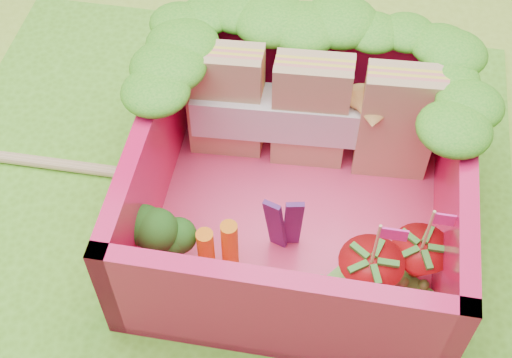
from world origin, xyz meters
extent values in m
plane|color=#92B834|center=(0.00, 0.00, 0.00)|extent=(14.00, 14.00, 0.00)
cube|color=#5EAD27|center=(0.00, 0.00, 0.01)|extent=(2.60, 2.60, 0.03)
cube|color=#EB3C6D|center=(0.36, 0.03, 0.06)|extent=(1.30, 1.30, 0.05)
cube|color=#E2134F|center=(0.36, 0.65, 0.31)|extent=(1.30, 0.07, 0.55)
cube|color=#E2134F|center=(0.36, -0.58, 0.31)|extent=(1.30, 0.07, 0.55)
cube|color=#E2134F|center=(-0.26, 0.03, 0.31)|extent=(0.07, 1.30, 0.55)
cube|color=#E2134F|center=(0.97, 0.03, 0.31)|extent=(0.07, 1.30, 0.55)
ellipsoid|color=#208B19|center=(-0.14, 0.61, 0.64)|extent=(0.30, 0.30, 0.11)
ellipsoid|color=#208B19|center=(0.00, 0.61, 0.64)|extent=(0.30, 0.30, 0.11)
ellipsoid|color=#208B19|center=(0.15, 0.61, 0.64)|extent=(0.30, 0.30, 0.11)
ellipsoid|color=#208B19|center=(0.29, 0.61, 0.64)|extent=(0.30, 0.30, 0.11)
ellipsoid|color=#208B19|center=(0.43, 0.61, 0.64)|extent=(0.30, 0.30, 0.11)
ellipsoid|color=#208B19|center=(0.57, 0.61, 0.64)|extent=(0.30, 0.30, 0.11)
ellipsoid|color=#208B19|center=(0.72, 0.61, 0.64)|extent=(0.30, 0.30, 0.11)
ellipsoid|color=#208B19|center=(0.86, 0.61, 0.64)|extent=(0.30, 0.30, 0.11)
ellipsoid|color=#208B19|center=(-0.22, 0.13, 0.64)|extent=(0.27, 0.27, 0.10)
ellipsoid|color=#208B19|center=(-0.22, 0.27, 0.64)|extent=(0.27, 0.27, 0.10)
ellipsoid|color=#208B19|center=(-0.22, 0.41, 0.64)|extent=(0.27, 0.27, 0.10)
ellipsoid|color=#208B19|center=(-0.22, 0.55, 0.64)|extent=(0.27, 0.27, 0.10)
ellipsoid|color=#208B19|center=(0.94, 0.13, 0.64)|extent=(0.27, 0.27, 0.10)
ellipsoid|color=#208B19|center=(0.94, 0.27, 0.64)|extent=(0.27, 0.27, 0.10)
ellipsoid|color=#208B19|center=(0.94, 0.41, 0.64)|extent=(0.27, 0.27, 0.10)
ellipsoid|color=#208B19|center=(0.94, 0.55, 0.64)|extent=(0.27, 0.27, 0.10)
cube|color=tan|center=(-0.01, 0.37, 0.36)|extent=(0.33, 0.17, 0.57)
cube|color=tan|center=(0.36, 0.37, 0.36)|extent=(0.33, 0.17, 0.57)
cube|color=tan|center=(0.73, 0.37, 0.36)|extent=(0.33, 0.17, 0.57)
cube|color=white|center=(0.36, 0.37, 0.34)|extent=(1.03, 0.23, 0.20)
cylinder|color=#6C9D4C|center=(-0.12, -0.29, 0.15)|extent=(0.12, 0.12, 0.14)
ellipsoid|color=#1B4813|center=(-0.12, -0.29, 0.28)|extent=(0.34, 0.34, 0.12)
cylinder|color=orange|center=(0.04, -0.30, 0.20)|extent=(0.07, 0.07, 0.24)
cylinder|color=orange|center=(0.12, -0.25, 0.21)|extent=(0.07, 0.07, 0.26)
cube|color=#571B61|center=(0.29, -0.17, 0.27)|extent=(0.07, 0.04, 0.38)
cube|color=#571B61|center=(0.36, -0.16, 0.27)|extent=(0.07, 0.03, 0.38)
cone|color=#B80B1F|center=(0.68, -0.32, 0.20)|extent=(0.25, 0.25, 0.25)
cylinder|color=#E1C07E|center=(0.68, -0.32, 0.45)|extent=(0.01, 0.01, 0.24)
cube|color=#F929A1|center=(0.73, -0.32, 0.53)|extent=(0.10, 0.01, 0.06)
cone|color=#B80B1F|center=(0.86, -0.21, 0.20)|extent=(0.23, 0.23, 0.23)
cylinder|color=#E1C07E|center=(0.86, -0.21, 0.43)|extent=(0.01, 0.01, 0.24)
cube|color=#F929A1|center=(0.91, -0.21, 0.51)|extent=(0.10, 0.01, 0.06)
cube|color=#60B037|center=(0.86, -0.27, 0.11)|extent=(0.30, 0.24, 0.05)
cube|color=#60B037|center=(0.54, -0.31, 0.11)|extent=(0.25, 0.29, 0.05)
cube|color=tan|center=(-0.93, 0.12, 0.05)|extent=(2.22, 0.06, 0.04)
cube|color=tan|center=(-0.88, 0.14, 0.05)|extent=(2.22, 0.06, 0.04)
camera|label=1|loc=(0.49, -1.73, 2.60)|focal=50.00mm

